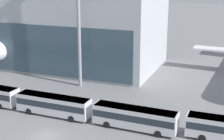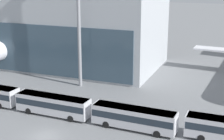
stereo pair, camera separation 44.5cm
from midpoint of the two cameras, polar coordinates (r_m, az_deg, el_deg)
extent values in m
plane|color=slate|center=(48.58, -11.07, -10.76)|extent=(440.00, 440.00, 0.00)
cylinder|color=white|center=(90.65, -12.04, 4.92)|extent=(8.10, 34.47, 4.34)
cone|color=white|center=(104.19, -6.09, 6.59)|extent=(4.93, 7.92, 4.12)
cube|color=white|center=(92.38, -11.20, 4.69)|extent=(39.89, 8.42, 0.35)
cylinder|color=gray|center=(86.28, -5.34, 3.23)|extent=(2.49, 3.24, 2.17)
cylinder|color=gray|center=(99.84, -16.19, 4.41)|extent=(2.49, 3.24, 2.17)
cube|color=orange|center=(102.85, -6.43, 9.09)|extent=(1.02, 5.64, 8.04)
cube|color=white|center=(103.44, -6.35, 6.76)|extent=(11.57, 4.43, 0.28)
cylinder|color=gray|center=(82.81, -16.94, 1.89)|extent=(0.36, 0.36, 3.77)
cylinder|color=black|center=(83.27, -16.84, 0.64)|extent=(0.57, 1.14, 1.10)
cylinder|color=gray|center=(90.99, -9.75, 3.59)|extent=(0.36, 0.36, 3.77)
cylinder|color=black|center=(91.40, -9.70, 2.44)|extent=(0.57, 1.14, 1.10)
cylinder|color=gray|center=(94.44, -12.50, 3.89)|extent=(0.36, 0.36, 3.77)
cylinder|color=black|center=(94.84, -12.43, 2.78)|extent=(0.57, 1.14, 1.10)
cylinder|color=black|center=(61.04, -16.85, -4.97)|extent=(1.01, 0.35, 1.00)
cylinder|color=black|center=(59.40, -18.32, -5.69)|extent=(1.01, 0.35, 1.00)
cube|color=silver|center=(54.34, -9.96, -5.68)|extent=(12.28, 2.85, 2.80)
cube|color=#232D38|center=(54.24, -9.98, -5.41)|extent=(12.03, 2.87, 0.98)
cube|color=silver|center=(53.87, -10.03, -4.36)|extent=(11.91, 2.76, 0.12)
cylinder|color=black|center=(53.97, -5.79, -7.13)|extent=(1.01, 0.32, 1.00)
cylinder|color=black|center=(52.08, -7.02, -8.06)|extent=(1.01, 0.32, 1.00)
cylinder|color=black|center=(57.71, -12.48, -5.87)|extent=(1.01, 0.32, 1.00)
cylinder|color=black|center=(55.94, -13.86, -6.68)|extent=(1.01, 0.32, 1.00)
cube|color=silver|center=(49.10, 3.52, -7.88)|extent=(12.30, 2.99, 2.80)
cube|color=#232D38|center=(48.99, 3.52, -7.58)|extent=(12.06, 3.01, 0.98)
cube|color=silver|center=(48.58, 3.55, -6.43)|extent=(11.93, 2.90, 0.12)
cylinder|color=black|center=(49.68, 8.13, -9.34)|extent=(1.01, 0.33, 1.00)
cylinder|color=black|center=(47.61, 7.37, -10.49)|extent=(1.01, 0.33, 1.00)
cylinder|color=black|center=(51.88, -0.04, -8.03)|extent=(1.01, 0.33, 1.00)
cylinder|color=black|center=(49.90, -1.12, -9.05)|extent=(1.01, 0.33, 1.00)
cylinder|color=black|center=(49.77, 14.84, -9.69)|extent=(1.00, 0.31, 1.00)
cylinder|color=black|center=(47.64, 14.49, -10.88)|extent=(1.00, 0.31, 1.00)
cylinder|color=gray|center=(65.04, -5.77, 8.59)|extent=(0.67, 0.67, 26.65)
cube|color=yellow|center=(59.34, -11.79, -5.73)|extent=(6.91, 2.52, 0.01)
camera|label=1|loc=(0.22, -90.20, -0.06)|focal=55.00mm
camera|label=2|loc=(0.22, 89.80, 0.06)|focal=55.00mm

